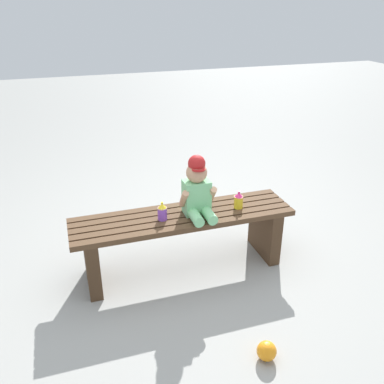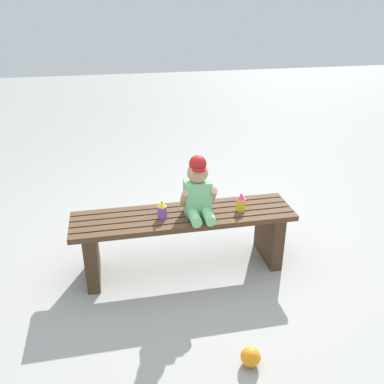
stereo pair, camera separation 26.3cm
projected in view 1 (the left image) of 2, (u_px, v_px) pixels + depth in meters
The scene contains 6 objects.
ground_plane at pixel (183, 267), 2.92m from camera, with size 16.00×16.00×0.00m, color #999993.
park_bench at pixel (183, 233), 2.81m from camera, with size 1.47×0.36×0.42m.
child_figure at pixel (197, 189), 2.68m from camera, with size 0.23×0.27×0.40m.
sippy_cup_left at pixel (162, 211), 2.66m from camera, with size 0.06×0.06×0.12m.
sippy_cup_right at pixel (239, 200), 2.81m from camera, with size 0.06×0.06×0.12m.
toy_ball at pixel (267, 351), 2.17m from camera, with size 0.10×0.10×0.10m, color orange.
Camera 1 is at (-0.68, -2.32, 1.73)m, focal length 39.04 mm.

